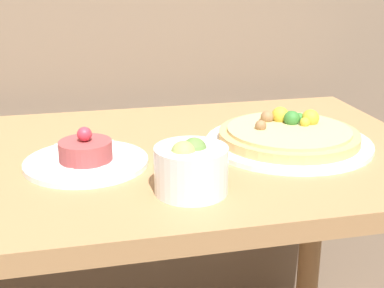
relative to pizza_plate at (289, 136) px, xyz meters
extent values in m
cube|color=#AD7F51|center=(-0.31, 0.01, -0.03)|extent=(1.15, 0.64, 0.03)
cylinder|color=#AD7F51|center=(0.20, 0.27, -0.42)|extent=(0.06, 0.06, 0.74)
cylinder|color=white|center=(0.00, 0.00, -0.01)|extent=(0.32, 0.32, 0.01)
cylinder|color=#DBB26B|center=(0.00, 0.00, 0.00)|extent=(0.27, 0.27, 0.02)
cylinder|color=#E0C684|center=(0.00, 0.00, 0.01)|extent=(0.24, 0.24, 0.01)
sphere|color=gold|center=(0.00, 0.05, 0.03)|extent=(0.03, 0.03, 0.03)
sphere|color=#387F33|center=(0.04, 0.03, 0.02)|extent=(0.02, 0.02, 0.02)
sphere|color=#387F33|center=(0.02, 0.03, 0.03)|extent=(0.03, 0.03, 0.03)
sphere|color=#997047|center=(-0.03, 0.05, 0.03)|extent=(0.03, 0.03, 0.03)
sphere|color=#387F33|center=(0.02, 0.04, 0.02)|extent=(0.03, 0.03, 0.03)
sphere|color=gold|center=(0.04, 0.01, 0.02)|extent=(0.02, 0.02, 0.02)
sphere|color=#997047|center=(-0.06, 0.01, 0.02)|extent=(0.02, 0.02, 0.02)
sphere|color=gold|center=(0.05, 0.02, 0.03)|extent=(0.03, 0.03, 0.03)
cylinder|color=white|center=(-0.39, -0.02, -0.01)|extent=(0.22, 0.22, 0.01)
cylinder|color=#A84747|center=(-0.39, -0.02, 0.01)|extent=(0.09, 0.09, 0.03)
sphere|color=#E0384C|center=(-0.39, -0.02, 0.04)|extent=(0.03, 0.03, 0.03)
cube|color=white|center=(-0.31, -0.02, 0.00)|extent=(0.04, 0.02, 0.01)
cube|color=white|center=(-0.35, 0.04, 0.00)|extent=(0.03, 0.04, 0.01)
cube|color=white|center=(-0.43, 0.04, 0.00)|extent=(0.03, 0.04, 0.01)
cube|color=white|center=(-0.46, -0.02, 0.00)|extent=(0.04, 0.02, 0.01)
cube|color=white|center=(-0.43, -0.09, 0.00)|extent=(0.03, 0.04, 0.01)
cube|color=white|center=(-0.35, -0.09, 0.00)|extent=(0.03, 0.04, 0.01)
cylinder|color=white|center=(-0.23, -0.17, 0.02)|extent=(0.11, 0.11, 0.07)
sphere|color=#668E42|center=(-0.23, -0.17, 0.05)|extent=(0.04, 0.04, 0.04)
sphere|color=#668E42|center=(-0.24, -0.18, 0.05)|extent=(0.03, 0.03, 0.03)
sphere|color=#A3B25B|center=(-0.25, -0.18, 0.05)|extent=(0.04, 0.04, 0.04)
sphere|color=#668E42|center=(-0.23, -0.18, 0.05)|extent=(0.03, 0.03, 0.03)
sphere|color=#A3B25B|center=(-0.23, -0.17, 0.05)|extent=(0.03, 0.03, 0.03)
camera|label=1|loc=(-0.40, -0.92, 0.33)|focal=50.00mm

